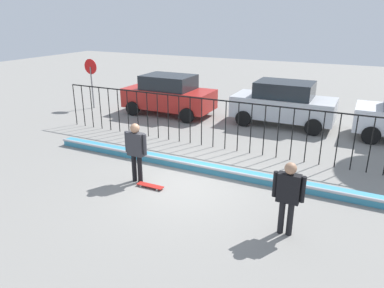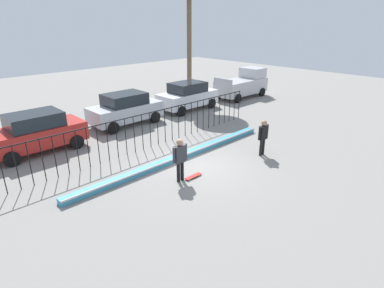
{
  "view_description": "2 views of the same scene",
  "coord_description": "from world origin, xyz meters",
  "px_view_note": "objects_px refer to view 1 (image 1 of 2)",
  "views": [
    {
      "loc": [
        4.31,
        -8.28,
        4.59
      ],
      "look_at": [
        0.03,
        0.43,
        1.09
      ],
      "focal_mm": 33.68,
      "sensor_mm": 36.0,
      "label": 1
    },
    {
      "loc": [
        -8.6,
        -8.67,
        5.94
      ],
      "look_at": [
        0.13,
        0.38,
        0.93
      ],
      "focal_mm": 29.33,
      "sensor_mm": 36.0,
      "label": 2
    }
  ],
  "objects_px": {
    "skateboard": "(150,186)",
    "camera_operator": "(288,192)",
    "stop_sign": "(91,77)",
    "parked_car_silver": "(283,103)",
    "skateboarder": "(136,147)",
    "parked_car_red": "(169,95)"
  },
  "relations": [
    {
      "from": "skateboard",
      "to": "stop_sign",
      "type": "height_order",
      "value": "stop_sign"
    },
    {
      "from": "skateboard",
      "to": "stop_sign",
      "type": "relative_size",
      "value": 0.32
    },
    {
      "from": "skateboarder",
      "to": "camera_operator",
      "type": "distance_m",
      "value": 4.5
    },
    {
      "from": "skateboarder",
      "to": "parked_car_red",
      "type": "relative_size",
      "value": 0.41
    },
    {
      "from": "skateboarder",
      "to": "parked_car_silver",
      "type": "height_order",
      "value": "parked_car_silver"
    },
    {
      "from": "skateboard",
      "to": "camera_operator",
      "type": "relative_size",
      "value": 0.47
    },
    {
      "from": "camera_operator",
      "to": "parked_car_silver",
      "type": "relative_size",
      "value": 0.4
    },
    {
      "from": "parked_car_silver",
      "to": "camera_operator",
      "type": "bearing_deg",
      "value": -76.75
    },
    {
      "from": "skateboard",
      "to": "camera_operator",
      "type": "xyz_separation_m",
      "value": [
        3.89,
        -0.6,
        0.97
      ]
    },
    {
      "from": "parked_car_red",
      "to": "stop_sign",
      "type": "height_order",
      "value": "stop_sign"
    },
    {
      "from": "stop_sign",
      "to": "parked_car_silver",
      "type": "bearing_deg",
      "value": 7.54
    },
    {
      "from": "skateboarder",
      "to": "parked_car_silver",
      "type": "xyz_separation_m",
      "value": [
        2.45,
        7.61,
        -0.08
      ]
    },
    {
      "from": "skateboard",
      "to": "stop_sign",
      "type": "xyz_separation_m",
      "value": [
        -7.59,
        6.53,
        1.56
      ]
    },
    {
      "from": "skateboard",
      "to": "skateboarder",
      "type": "bearing_deg",
      "value": 154.92
    },
    {
      "from": "parked_car_red",
      "to": "stop_sign",
      "type": "relative_size",
      "value": 1.72
    },
    {
      "from": "skateboard",
      "to": "parked_car_silver",
      "type": "xyz_separation_m",
      "value": [
        1.9,
        7.79,
        0.91
      ]
    },
    {
      "from": "parked_car_red",
      "to": "parked_car_silver",
      "type": "relative_size",
      "value": 1.0
    },
    {
      "from": "camera_operator",
      "to": "parked_car_silver",
      "type": "height_order",
      "value": "parked_car_silver"
    },
    {
      "from": "parked_car_silver",
      "to": "stop_sign",
      "type": "relative_size",
      "value": 1.72
    },
    {
      "from": "parked_car_red",
      "to": "parked_car_silver",
      "type": "xyz_separation_m",
      "value": [
        5.34,
        0.65,
        0.0
      ]
    },
    {
      "from": "skateboarder",
      "to": "skateboard",
      "type": "xyz_separation_m",
      "value": [
        0.54,
        -0.18,
        -1.0
      ]
    },
    {
      "from": "parked_car_silver",
      "to": "parked_car_red",
      "type": "bearing_deg",
      "value": -173.15
    }
  ]
}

